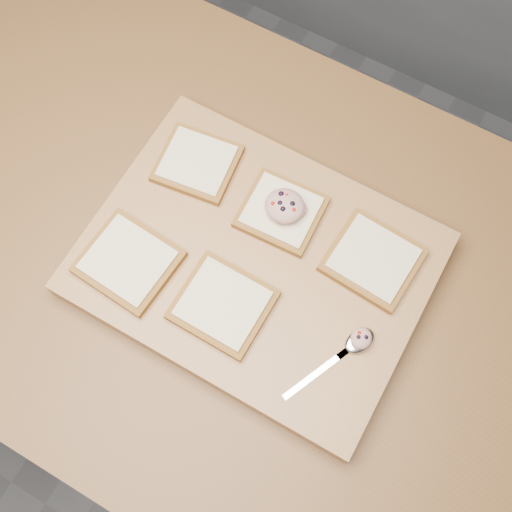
{
  "coord_description": "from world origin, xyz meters",
  "views": [
    {
      "loc": [
        0.03,
        -0.28,
        1.83
      ],
      "look_at": [
        -0.13,
        -0.0,
        0.95
      ],
      "focal_mm": 45.0,
      "sensor_mm": 36.0,
      "label": 1
    }
  ],
  "objects_px": {
    "tuna_salad_dollop": "(285,206)",
    "spoon": "(353,345)",
    "bread_far_center": "(281,212)",
    "cutting_board": "(256,264)"
  },
  "relations": [
    {
      "from": "tuna_salad_dollop",
      "to": "spoon",
      "type": "height_order",
      "value": "tuna_salad_dollop"
    },
    {
      "from": "bread_far_center",
      "to": "tuna_salad_dollop",
      "type": "bearing_deg",
      "value": 16.23
    },
    {
      "from": "cutting_board",
      "to": "bread_far_center",
      "type": "relative_size",
      "value": 4.08
    },
    {
      "from": "bread_far_center",
      "to": "tuna_salad_dollop",
      "type": "distance_m",
      "value": 0.02
    },
    {
      "from": "spoon",
      "to": "bread_far_center",
      "type": "bearing_deg",
      "value": 145.3
    },
    {
      "from": "cutting_board",
      "to": "bread_far_center",
      "type": "distance_m",
      "value": 0.09
    },
    {
      "from": "bread_far_center",
      "to": "tuna_salad_dollop",
      "type": "xyz_separation_m",
      "value": [
        0.0,
        0.0,
        0.02
      ]
    },
    {
      "from": "tuna_salad_dollop",
      "to": "spoon",
      "type": "relative_size",
      "value": 0.39
    },
    {
      "from": "cutting_board",
      "to": "tuna_salad_dollop",
      "type": "distance_m",
      "value": 0.1
    },
    {
      "from": "bread_far_center",
      "to": "tuna_salad_dollop",
      "type": "height_order",
      "value": "tuna_salad_dollop"
    }
  ]
}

